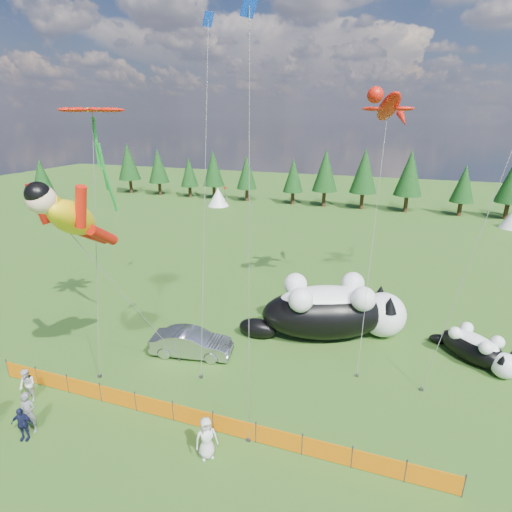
% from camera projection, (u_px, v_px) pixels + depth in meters
% --- Properties ---
extents(ground, '(160.00, 160.00, 0.00)m').
position_uv_depth(ground, '(220.00, 386.00, 20.71)').
color(ground, '#113209').
rests_on(ground, ground).
extents(safety_fence, '(22.06, 0.06, 1.10)m').
position_uv_depth(safety_fence, '(193.00, 417.00, 17.87)').
color(safety_fence, '#262626').
rests_on(safety_fence, ground).
extents(tree_line, '(90.00, 4.00, 8.00)m').
position_uv_depth(tree_line, '(342.00, 181.00, 59.51)').
color(tree_line, black).
rests_on(tree_line, ground).
extents(festival_tents, '(50.00, 3.20, 2.80)m').
position_uv_depth(festival_tents, '(420.00, 211.00, 52.53)').
color(festival_tents, white).
rests_on(festival_tents, ground).
extents(cat_large, '(10.14, 6.31, 3.81)m').
position_uv_depth(cat_large, '(333.00, 310.00, 24.86)').
color(cat_large, black).
rests_on(cat_large, ground).
extents(cat_small, '(4.29, 3.88, 1.86)m').
position_uv_depth(cat_small, '(477.00, 348.00, 22.40)').
color(cat_small, black).
rests_on(cat_small, ground).
extents(car, '(4.91, 2.41, 1.55)m').
position_uv_depth(car, '(192.00, 343.00, 23.16)').
color(car, '#B0B0B5').
rests_on(car, ground).
extents(spectator_a, '(0.81, 0.64, 1.97)m').
position_uv_depth(spectator_a, '(28.00, 412.00, 17.43)').
color(spectator_a, slate).
rests_on(spectator_a, ground).
extents(spectator_b, '(0.91, 0.63, 1.72)m').
position_uv_depth(spectator_b, '(27.00, 385.00, 19.38)').
color(spectator_b, silver).
rests_on(spectator_b, ground).
extents(spectator_c, '(1.04, 0.76, 1.59)m').
position_uv_depth(spectator_c, '(22.00, 424.00, 17.05)').
color(spectator_c, '#15183B').
rests_on(spectator_c, ground).
extents(spectator_e, '(1.10, 1.05, 1.89)m').
position_uv_depth(spectator_e, '(206.00, 438.00, 16.11)').
color(spectator_e, silver).
rests_on(spectator_e, ground).
extents(superhero_kite, '(5.60, 6.68, 11.60)m').
position_uv_depth(superhero_kite, '(73.00, 218.00, 17.33)').
color(superhero_kite, yellow).
rests_on(superhero_kite, ground).
extents(gecko_kite, '(4.30, 11.79, 16.01)m').
position_uv_depth(gecko_kite, '(388.00, 107.00, 24.36)').
color(gecko_kite, red).
rests_on(gecko_kite, ground).
extents(flower_kite, '(3.44, 4.40, 13.73)m').
position_uv_depth(flower_kite, '(92.00, 114.00, 19.40)').
color(flower_kite, red).
rests_on(flower_kite, ground).
extents(diamond_kite_a, '(1.38, 5.11, 18.61)m').
position_uv_depth(diamond_kite_a, '(208.00, 45.00, 19.90)').
color(diamond_kite_a, blue).
rests_on(diamond_kite_a, ground).
extents(diamond_kite_c, '(0.58, 1.57, 17.31)m').
position_uv_depth(diamond_kite_c, '(249.00, 34.00, 12.85)').
color(diamond_kite_c, blue).
rests_on(diamond_kite_c, ground).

